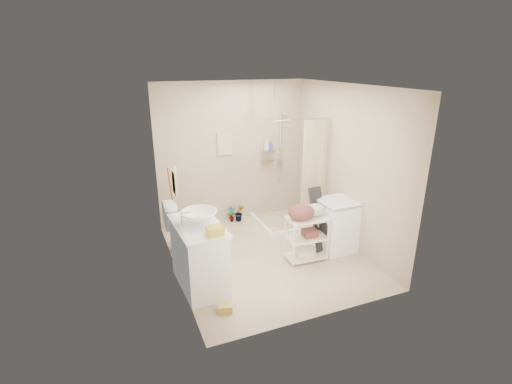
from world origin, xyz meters
The scene contains 23 objects.
floor centered at (0.00, 0.00, 0.00)m, with size 3.20×3.20×0.00m, color beige.
ceiling centered at (0.00, 0.00, 2.60)m, with size 2.80×3.20×0.04m, color silver.
wall_back centered at (0.00, 1.60, 1.30)m, with size 2.80×0.04×2.60m, color #C0AF95.
wall_front centered at (0.00, -1.60, 1.30)m, with size 2.80×0.04×2.60m, color #C0AF95.
wall_left centered at (-1.40, 0.00, 1.30)m, with size 0.04×3.20×2.60m, color #C0AF95.
wall_right centered at (1.40, 0.00, 1.30)m, with size 0.04×3.20×2.60m, color #C0AF95.
vanity centered at (-1.16, -0.40, 0.45)m, with size 0.58×1.03×0.91m, color white.
sink centered at (-1.12, -0.34, 0.99)m, with size 0.48×0.48×0.16m, color white.
counter_basket centered at (-1.03, -0.77, 0.97)m, with size 0.20×0.16×0.11m, color gold.
floor_basket centered at (-1.03, -1.08, 0.07)m, with size 0.26×0.20×0.14m, color gold.
toilet centered at (-1.04, 0.68, 0.42)m, with size 0.46×0.81×0.83m, color silver.
mop centered at (-1.23, 1.48, 0.61)m, with size 0.12×0.12×1.22m, color #B32D20, non-canonical shape.
potted_plant_a centered at (-0.09, 1.46, 0.15)m, with size 0.16×0.11×0.30m, color #964329.
potted_plant_b centered at (0.06, 1.43, 0.17)m, with size 0.18×0.15×0.33m, color brown.
hanging_towel centered at (-0.15, 1.58, 1.50)m, with size 0.28×0.03×0.42m, color beige.
towel_ring centered at (-1.38, -0.20, 1.47)m, with size 0.04×0.22×0.34m, color #F4E598, non-canonical shape.
tp_holder centered at (-1.36, 0.05, 0.72)m, with size 0.08×0.12×0.14m, color white, non-canonical shape.
shower centered at (0.85, 1.05, 1.05)m, with size 1.10×1.10×2.10m, color white, non-canonical shape.
shampoo_bottle_a centered at (0.65, 1.51, 1.44)m, with size 0.09×0.10×0.25m, color silver.
shampoo_bottle_b centered at (0.71, 1.51, 1.41)m, with size 0.08×0.08×0.18m, color #3653A1.
washing_machine centered at (1.14, -0.19, 0.42)m, with size 0.57×0.59×0.83m, color white.
laundry_rack centered at (0.53, -0.32, 0.42)m, with size 0.61×0.36×0.84m, color white, non-canonical shape.
ironing_board centered at (0.86, -0.10, 0.54)m, with size 0.30×0.09×1.07m, color black, non-canonical shape.
Camera 1 is at (-2.10, -4.76, 2.93)m, focal length 26.00 mm.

